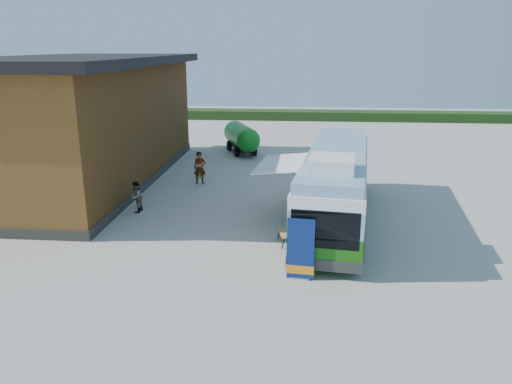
# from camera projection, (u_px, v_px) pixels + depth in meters

# --- Properties ---
(ground) EXTENTS (100.00, 100.00, 0.00)m
(ground) POSITION_uv_depth(u_px,v_px,m) (239.00, 247.00, 20.86)
(ground) COLOR #BCB7AD
(ground) RESTS_ON ground
(barn) EXTENTS (9.60, 21.20, 7.50)m
(barn) POSITION_uv_depth(u_px,v_px,m) (87.00, 123.00, 30.28)
(barn) COLOR brown
(barn) RESTS_ON ground
(hedge) EXTENTS (40.00, 3.00, 1.00)m
(hedge) POSITION_uv_depth(u_px,v_px,m) (349.00, 116.00, 56.38)
(hedge) COLOR #264419
(hedge) RESTS_ON ground
(bus) EXTENTS (4.37, 13.23, 3.99)m
(bus) POSITION_uv_depth(u_px,v_px,m) (336.00, 183.00, 23.39)
(bus) COLOR #1C7513
(bus) RESTS_ON ground
(awning) EXTENTS (3.14, 4.52, 0.52)m
(awning) POSITION_uv_depth(u_px,v_px,m) (289.00, 160.00, 23.52)
(awning) COLOR white
(awning) RESTS_ON ground
(banner) EXTENTS (1.00, 0.27, 2.30)m
(banner) POSITION_uv_depth(u_px,v_px,m) (300.00, 255.00, 17.67)
(banner) COLOR navy
(banner) RESTS_ON ground
(picnic_table) EXTENTS (1.71, 1.58, 0.84)m
(picnic_table) POSITION_uv_depth(u_px,v_px,m) (297.00, 229.00, 21.04)
(picnic_table) COLOR tan
(picnic_table) RESTS_ON ground
(person_a) EXTENTS (0.82, 0.63, 1.98)m
(person_a) POSITION_uv_depth(u_px,v_px,m) (200.00, 168.00, 30.08)
(person_a) COLOR #999999
(person_a) RESTS_ON ground
(person_b) EXTENTS (0.68, 0.83, 1.59)m
(person_b) POSITION_uv_depth(u_px,v_px,m) (136.00, 197.00, 24.97)
(person_b) COLOR #999999
(person_b) RESTS_ON ground
(slurry_tanker) EXTENTS (3.26, 5.72, 2.24)m
(slurry_tanker) POSITION_uv_depth(u_px,v_px,m) (241.00, 137.00, 38.78)
(slurry_tanker) COLOR #17831C
(slurry_tanker) RESTS_ON ground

